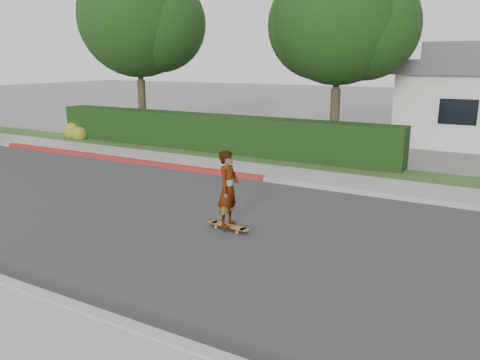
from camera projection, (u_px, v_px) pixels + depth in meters
The scene contains 12 objects.
ground at pixel (150, 213), 11.15m from camera, with size 120.00×120.00×0.00m, color slate.
road at pixel (150, 213), 11.15m from camera, with size 60.00×8.00×0.01m, color #2D2D30.
curb_far at pixel (236, 175), 14.59m from camera, with size 60.00×0.20×0.15m, color #9E9E99.
curb_red_section at pixel (117, 159), 16.97m from camera, with size 12.00×0.21×0.15m, color maroon.
sidewalk_far at pixel (249, 170), 15.36m from camera, with size 60.00×1.60×0.12m, color gray.
planting_strip at pixel (271, 161), 16.71m from camera, with size 60.00×1.60×0.10m, color #2D4C1E.
hedge at pixel (209, 133), 18.47m from camera, with size 15.00×1.00×1.50m, color black.
flowering_shrub at pixel (76, 133), 21.51m from camera, with size 1.40×1.00×0.90m.
tree_left at pixel (140, 21), 20.76m from camera, with size 5.99×5.21×8.00m.
tree_center at pixel (341, 22), 16.99m from camera, with size 5.66×4.84×7.44m.
skateboard at pixel (229, 226), 10.03m from camera, with size 1.06×0.30×0.10m.
skateboarder at pixel (228, 189), 9.82m from camera, with size 0.59×0.39×1.63m, color white.
Camera 1 is at (7.07, -8.19, 3.52)m, focal length 35.00 mm.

